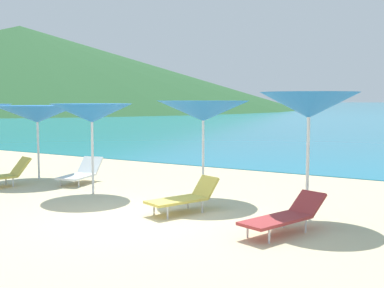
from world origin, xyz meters
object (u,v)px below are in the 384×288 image
at_px(umbrella_1, 37,114).
at_px(lounge_chair_1, 185,197).
at_px(umbrella_2, 92,113).
at_px(lounge_chair_0, 81,173).
at_px(umbrella_4, 309,105).
at_px(lounge_chair_4, 2,174).
at_px(lounge_chair_2, 285,216).
at_px(umbrella_3, 203,111).

height_order(umbrella_1, lounge_chair_1, umbrella_1).
relative_size(umbrella_2, lounge_chair_0, 1.36).
height_order(lounge_chair_0, lounge_chair_1, lounge_chair_1).
xyz_separation_m(umbrella_4, lounge_chair_4, (-7.57, -0.82, -1.76)).
bearing_deg(lounge_chair_4, umbrella_2, 28.25).
bearing_deg(lounge_chair_4, lounge_chair_1, 16.36).
distance_m(lounge_chair_2, lounge_chair_4, 7.59).
distance_m(umbrella_2, lounge_chair_0, 2.23).
distance_m(umbrella_4, lounge_chair_4, 7.81).
bearing_deg(umbrella_2, lounge_chair_2, -10.61).
height_order(umbrella_3, lounge_chair_1, umbrella_3).
bearing_deg(lounge_chair_4, umbrella_4, 22.52).
bearing_deg(lounge_chair_1, lounge_chair_2, 10.69).
bearing_deg(lounge_chair_2, umbrella_3, 163.02).
bearing_deg(lounge_chair_4, umbrella_1, 114.09).
relative_size(umbrella_4, lounge_chair_2, 1.30).
xyz_separation_m(lounge_chair_1, lounge_chair_4, (-5.41, 0.00, 0.01)).
distance_m(lounge_chair_1, lounge_chair_4, 5.41).
height_order(lounge_chair_1, lounge_chair_2, lounge_chair_1).
xyz_separation_m(umbrella_2, umbrella_4, (5.01, 0.28, 0.21)).
xyz_separation_m(umbrella_3, lounge_chair_1, (0.41, -1.44, -1.63)).
distance_m(umbrella_2, lounge_chair_2, 5.35).
relative_size(umbrella_3, lounge_chair_2, 1.22).
xyz_separation_m(umbrella_3, lounge_chair_0, (-3.70, 0.01, -1.66)).
xyz_separation_m(umbrella_3, lounge_chair_2, (2.58, -1.84, -1.64)).
height_order(lounge_chair_2, lounge_chair_4, lounge_chair_4).
bearing_deg(umbrella_4, lounge_chair_4, -173.85).
height_order(umbrella_2, lounge_chair_0, umbrella_2).
bearing_deg(lounge_chair_1, umbrella_1, -172.44).
bearing_deg(lounge_chair_4, lounge_chair_2, 13.32).
height_order(umbrella_2, lounge_chair_4, umbrella_2).
bearing_deg(umbrella_4, umbrella_2, -176.83).
distance_m(lounge_chair_1, lounge_chair_2, 2.21).
distance_m(umbrella_2, umbrella_4, 5.02).
bearing_deg(lounge_chair_0, umbrella_4, -18.54).
bearing_deg(lounge_chair_2, lounge_chair_1, -171.96).
height_order(umbrella_3, lounge_chair_2, umbrella_3).
xyz_separation_m(umbrella_1, umbrella_4, (7.75, -0.54, 0.29)).
height_order(lounge_chair_0, lounge_chair_4, lounge_chair_4).
relative_size(umbrella_1, umbrella_4, 0.97).
xyz_separation_m(umbrella_1, lounge_chair_4, (0.18, -1.35, -1.47)).
relative_size(umbrella_3, lounge_chair_0, 1.40).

